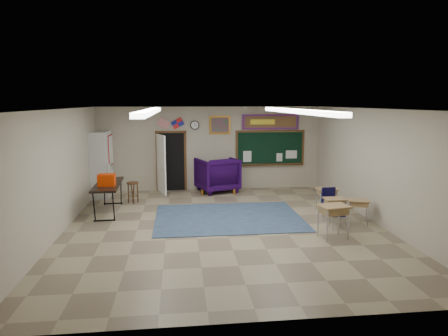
{
  "coord_description": "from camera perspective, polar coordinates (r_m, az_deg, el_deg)",
  "views": [
    {
      "loc": [
        -1.12,
        -9.78,
        3.18
      ],
      "look_at": [
        0.16,
        1.5,
        1.28
      ],
      "focal_mm": 32.0,
      "sensor_mm": 36.0,
      "label": 1
    }
  ],
  "objects": [
    {
      "name": "student_desk_back_right",
      "position": [
        11.09,
        18.65,
        -5.75
      ],
      "size": [
        0.64,
        0.56,
        0.65
      ],
      "rotation": [
        0.0,
        0.0,
        -0.33
      ],
      "color": "#9D7749",
      "rests_on": "floor"
    },
    {
      "name": "wall_clock",
      "position": [
        14.29,
        -4.2,
        6.13
      ],
      "size": [
        0.32,
        0.05,
        0.32
      ],
      "color": "black",
      "rests_on": "back_wall"
    },
    {
      "name": "wooden_stool",
      "position": [
        12.97,
        -12.87,
        -3.39
      ],
      "size": [
        0.38,
        0.38,
        0.66
      ],
      "color": "#452D14",
      "rests_on": "floor"
    },
    {
      "name": "front_wall",
      "position": [
        5.66,
        5.3,
        -7.83
      ],
      "size": [
        8.0,
        0.04,
        3.0
      ],
      "primitive_type": "cube",
      "color": "#A69B87",
      "rests_on": "floor"
    },
    {
      "name": "fluorescent_strips",
      "position": [
        9.85,
        0.06,
        8.09
      ],
      "size": [
        3.86,
        6.0,
        0.1
      ],
      "primitive_type": null,
      "color": "white",
      "rests_on": "ceiling"
    },
    {
      "name": "left_wall",
      "position": [
        10.34,
        -22.56,
        -0.6
      ],
      "size": [
        0.04,
        9.0,
        3.0
      ],
      "primitive_type": "cube",
      "color": "#A69B87",
      "rests_on": "floor"
    },
    {
      "name": "chalkboard",
      "position": [
        14.73,
        6.61,
        2.73
      ],
      "size": [
        2.55,
        0.14,
        1.3
      ],
      "color": "#533317",
      "rests_on": "back_wall"
    },
    {
      "name": "back_wall",
      "position": [
        14.43,
        -1.98,
        2.79
      ],
      "size": [
        8.0,
        0.04,
        3.0
      ],
      "primitive_type": "cube",
      "color": "#A69B87",
      "rests_on": "floor"
    },
    {
      "name": "right_wall",
      "position": [
        11.17,
        20.9,
        0.21
      ],
      "size": [
        0.04,
        9.0,
        3.0
      ],
      "primitive_type": "cube",
      "color": "#A69B87",
      "rests_on": "floor"
    },
    {
      "name": "framed_art_print",
      "position": [
        14.35,
        -0.59,
        6.17
      ],
      "size": [
        0.75,
        0.05,
        0.65
      ],
      "color": "#A76B20",
      "rests_on": "back_wall"
    },
    {
      "name": "student_chair_reading",
      "position": [
        14.15,
        -2.29,
        -1.64
      ],
      "size": [
        0.63,
        0.63,
        0.9
      ],
      "primitive_type": null,
      "rotation": [
        0.0,
        0.0,
        3.72
      ],
      "color": "black",
      "rests_on": "floor"
    },
    {
      "name": "wingback_armchair",
      "position": [
        14.23,
        -1.03,
        -0.92
      ],
      "size": [
        1.66,
        1.69,
        1.22
      ],
      "primitive_type": "imported",
      "rotation": [
        0.0,
        0.0,
        3.47
      ],
      "color": "#1C0532",
      "rests_on": "floor"
    },
    {
      "name": "student_desk_back_left",
      "position": [
        9.71,
        15.36,
        -7.19
      ],
      "size": [
        0.75,
        0.62,
        0.8
      ],
      "rotation": [
        0.0,
        0.0,
        0.19
      ],
      "color": "#9D7749",
      "rests_on": "floor"
    },
    {
      "name": "student_desk_front_right",
      "position": [
        12.04,
        14.45,
        -4.24
      ],
      "size": [
        0.59,
        0.45,
        0.69
      ],
      "rotation": [
        0.0,
        0.0,
        0.03
      ],
      "color": "#9D7749",
      "rests_on": "floor"
    },
    {
      "name": "doorway",
      "position": [
        14.3,
        -7.93,
        0.86
      ],
      "size": [
        1.1,
        0.89,
        2.16
      ],
      "color": "black",
      "rests_on": "back_wall"
    },
    {
      "name": "bulletin_board",
      "position": [
        14.65,
        6.67,
        6.57
      ],
      "size": [
        2.1,
        0.05,
        0.55
      ],
      "color": "#AE120E",
      "rests_on": "back_wall"
    },
    {
      "name": "student_desk_front_left",
      "position": [
        10.97,
        15.52,
        -5.69
      ],
      "size": [
        0.57,
        0.44,
        0.67
      ],
      "rotation": [
        0.0,
        0.0,
        -0.03
      ],
      "color": "#9D7749",
      "rests_on": "floor"
    },
    {
      "name": "area_rug",
      "position": [
        11.13,
        0.61,
        -7.07
      ],
      "size": [
        4.0,
        3.0,
        0.02
      ],
      "primitive_type": "cube",
      "color": "#38516B",
      "rests_on": "floor"
    },
    {
      "name": "floor",
      "position": [
        10.35,
        0.05,
        -8.41
      ],
      "size": [
        9.0,
        9.0,
        0.0
      ],
      "primitive_type": "plane",
      "color": "gray",
      "rests_on": "ground"
    },
    {
      "name": "storage_cabinet",
      "position": [
        14.03,
        -17.05,
        0.53
      ],
      "size": [
        0.59,
        1.25,
        2.2
      ],
      "color": "#B6B5B1",
      "rests_on": "floor"
    },
    {
      "name": "wall_flags",
      "position": [
        14.24,
        -7.65,
        6.59
      ],
      "size": [
        1.16,
        0.06,
        0.7
      ],
      "primitive_type": null,
      "color": "red",
      "rests_on": "back_wall"
    },
    {
      "name": "folding_table",
      "position": [
        12.03,
        -16.18,
        -3.94
      ],
      "size": [
        0.75,
        2.08,
        1.17
      ],
      "rotation": [
        0.0,
        0.0,
        0.03
      ],
      "color": "black",
      "rests_on": "floor"
    },
    {
      "name": "student_chair_desk_b",
      "position": [
        11.28,
        15.02,
        -4.98
      ],
      "size": [
        0.44,
        0.44,
        0.85
      ],
      "primitive_type": null,
      "rotation": [
        0.0,
        0.0,
        0.04
      ],
      "color": "black",
      "rests_on": "floor"
    },
    {
      "name": "ceiling",
      "position": [
        9.85,
        0.06,
        8.44
      ],
      "size": [
        8.0,
        9.0,
        0.04
      ],
      "primitive_type": "cube",
      "color": "white",
      "rests_on": "back_wall"
    },
    {
      "name": "student_chair_desk_a",
      "position": [
        10.49,
        15.79,
        -6.53
      ],
      "size": [
        0.35,
        0.35,
        0.7
      ],
      "primitive_type": null,
      "rotation": [
        0.0,
        0.0,
        3.14
      ],
      "color": "black",
      "rests_on": "floor"
    }
  ]
}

